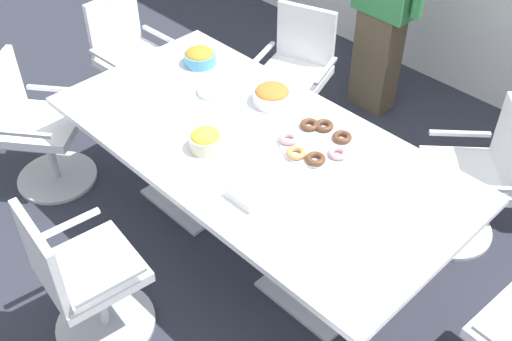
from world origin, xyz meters
TOP-DOWN VIEW (x-y plane):
  - ground_plane at (0.00, 0.00)m, footprint 10.00×10.00m
  - conference_table at (0.00, 0.00)m, footprint 2.40×1.20m
  - office_chair_2 at (0.85, 0.95)m, footprint 0.76×0.76m
  - office_chair_3 at (-0.63, 1.03)m, footprint 0.69×0.69m
  - office_chair_4 at (-1.63, 0.30)m, footprint 0.56×0.56m
  - office_chair_5 at (-1.40, -0.63)m, footprint 0.76×0.76m
  - office_chair_6 at (-0.12, -1.10)m, footprint 0.60×0.60m
  - person_standing_0 at (-0.39, 1.67)m, footprint 0.61×0.23m
  - snack_bowl_chips_orange at (-0.84, 0.32)m, footprint 0.21×0.21m
  - snack_bowl_pretzels at (-0.21, 0.34)m, footprint 0.23×0.23m
  - snack_bowl_chips_yellow at (-0.16, -0.22)m, footprint 0.18×0.18m
  - donut_platter at (0.24, 0.22)m, footprint 0.40×0.40m
  - plate_stack at (-0.53, 0.16)m, footprint 0.19×0.19m
  - napkin_pile at (0.28, -0.32)m, footprint 0.19×0.19m

SIDE VIEW (x-z plane):
  - ground_plane at x=0.00m, z-range -0.01..0.00m
  - office_chair_2 at x=0.85m, z-range -0.05..0.86m
  - office_chair_3 at x=-0.63m, z-range -0.05..0.86m
  - office_chair_4 at x=-1.63m, z-range -0.05..0.86m
  - office_chair_5 at x=-1.40m, z-range -0.05..0.86m
  - office_chair_6 at x=-0.12m, z-range -0.05..0.86m
  - conference_table at x=0.00m, z-range 0.25..1.00m
  - plate_stack at x=-0.53m, z-range 0.75..0.78m
  - donut_platter at x=0.24m, z-range 0.75..0.79m
  - napkin_pile at x=0.28m, z-range 0.75..0.80m
  - snack_bowl_pretzels at x=-0.21m, z-range 0.75..0.86m
  - snack_bowl_chips_orange at x=-0.84m, z-range 0.75..0.86m
  - snack_bowl_chips_yellow at x=-0.16m, z-range 0.75..0.87m
  - person_standing_0 at x=-0.39m, z-range 0.03..1.71m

